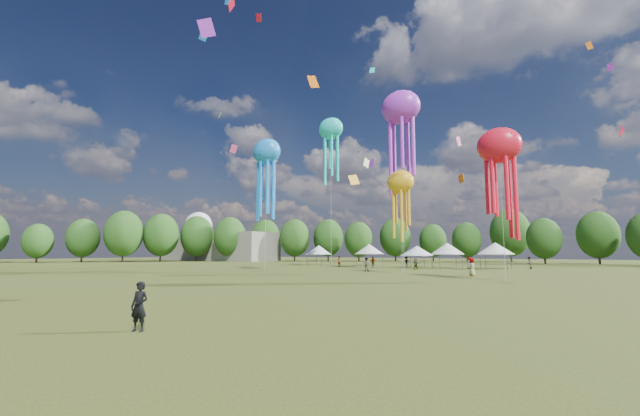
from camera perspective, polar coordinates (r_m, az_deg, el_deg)
The scene contains 10 objects.
ground at distance 23.93m, azimuth -29.28°, elevation -11.64°, with size 300.00×300.00×0.00m, color #384416.
observer_main at distance 14.57m, azimuth -24.41°, elevation -12.68°, with size 0.58×0.38×1.60m, color black.
spectator_near at distance 53.17m, azimuth 6.63°, elevation -8.04°, with size 0.87×0.68×1.79m, color gray.
spectators_far at distance 62.47m, azimuth 15.68°, elevation -7.59°, with size 28.26×24.48×1.91m.
festival_tents at distance 70.07m, azimuth 12.41°, elevation -5.79°, with size 37.33×8.58×4.03m.
show_kites at distance 55.64m, azimuth 6.36°, elevation 8.65°, with size 34.77×20.93×25.30m.
small_kites at distance 61.61m, azimuth 11.52°, elevation 17.92°, with size 67.07×52.52×46.23m.
treeline at distance 77.69m, azimuth 15.05°, elevation -3.14°, with size 201.57×95.24×13.43m.
hangar at distance 124.71m, azimuth -14.53°, elevation -5.43°, with size 40.00×12.00×8.00m, color gray.
radome at distance 140.98m, azimuth -16.98°, elevation -3.00°, with size 9.00×9.00×16.00m.
Camera 1 is at (21.13, -10.93, 2.56)m, focal length 22.40 mm.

